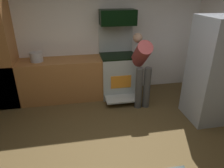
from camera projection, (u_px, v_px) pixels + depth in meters
The scene contains 8 objects.
ground_plane at pixel (111, 158), 3.03m from camera, with size 5.20×4.80×0.02m, color brown.
wall_back at pixel (92, 36), 4.56m from camera, with size 5.20×0.12×2.60m, color silver.
lower_cabinet_run at pixel (54, 80), 4.45m from camera, with size 2.40×0.60×0.90m, color #A86B38.
oven_range at pixel (118, 73), 4.65m from camera, with size 0.76×1.00×1.57m.
microwave at pixel (118, 17), 4.22m from camera, with size 0.74×0.38×0.31m, color black.
refrigerator at pixel (217, 71), 3.61m from camera, with size 0.83×0.75×1.88m.
person_cook at pixel (141, 65), 4.11m from camera, with size 0.31×0.71×1.44m.
stock_pot at pixel (36, 57), 4.17m from camera, with size 0.25×0.25×0.19m, color #B5B4BB.
Camera 1 is at (-0.40, -2.25, 2.26)m, focal length 32.89 mm.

